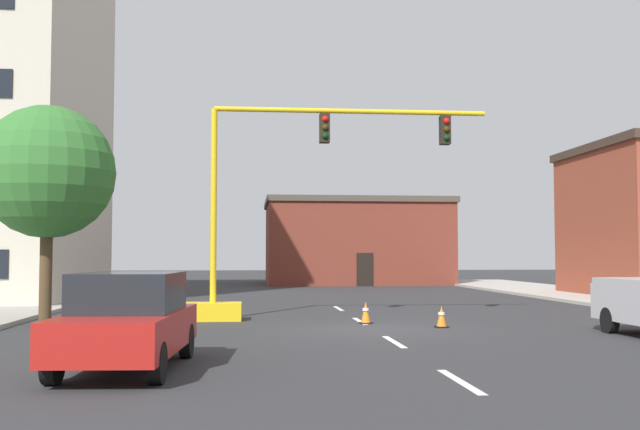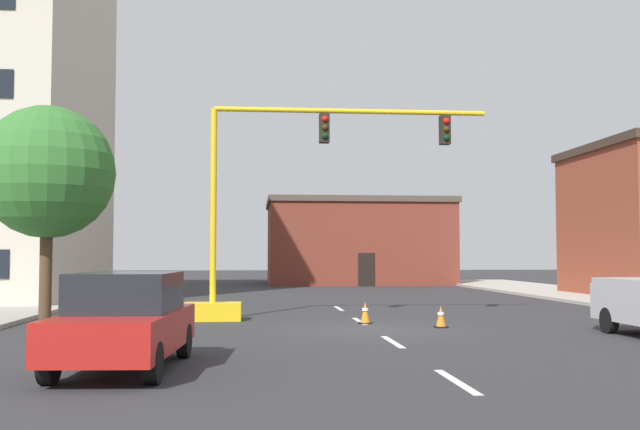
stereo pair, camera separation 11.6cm
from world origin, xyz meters
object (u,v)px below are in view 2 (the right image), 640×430
Objects in this scene: sedan_red_near_left at (125,320)px; traffic_cone_roadside_b at (441,317)px; traffic_signal_gantry at (254,248)px; traffic_cone_roadside_a at (365,313)px; tree_left_near at (48,173)px.

sedan_red_near_left is 7.52× the size of traffic_cone_roadside_b.
traffic_cone_roadside_a is at bearing -25.74° from traffic_signal_gantry.
traffic_cone_roadside_a is (3.34, -1.61, -1.96)m from traffic_signal_gantry.
sedan_red_near_left reaches higher than traffic_cone_roadside_b.
tree_left_near reaches higher than traffic_cone_roadside_a.
traffic_cone_roadside_b is (7.63, 7.00, -0.59)m from sedan_red_near_left.
traffic_signal_gantry is at bearing 76.89° from sedan_red_near_left.
tree_left_near is at bearing 177.42° from traffic_cone_roadside_a.
traffic_signal_gantry reaches higher than sedan_red_near_left.
tree_left_near is 12.31m from traffic_cone_roadside_b.
traffic_cone_roadside_a is at bearing 145.24° from traffic_cone_roadside_b.
sedan_red_near_left is at bearing -66.62° from tree_left_near.
traffic_cone_roadside_b is (1.97, -1.36, -0.03)m from traffic_cone_roadside_a.
sedan_red_near_left is at bearing -103.11° from traffic_signal_gantry.
traffic_cone_roadside_b is at bearing -8.91° from tree_left_near.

